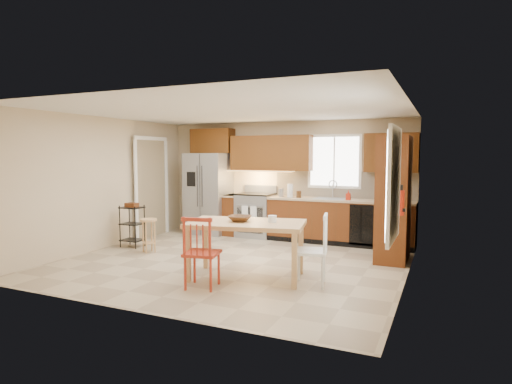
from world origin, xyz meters
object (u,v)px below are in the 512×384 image
at_px(refrigerator, 209,193).
at_px(soap_bottle, 348,195).
at_px(pantry, 394,199).
at_px(dining_table, 246,250).
at_px(bar_stool, 149,236).
at_px(table_jar, 272,221).
at_px(table_bowl, 240,222).
at_px(utility_cart, 132,226).
at_px(chair_white, 311,250).
at_px(range_stove, 256,216).
at_px(chair_red, 202,252).
at_px(fire_extinguisher, 400,203).

bearing_deg(refrigerator, soap_bottle, -0.45).
xyz_separation_m(soap_bottle, pantry, (0.95, -0.90, 0.05)).
bearing_deg(soap_bottle, dining_table, -106.97).
bearing_deg(bar_stool, dining_table, -19.34).
bearing_deg(table_jar, refrigerator, 133.94).
bearing_deg(table_bowl, utility_cart, 160.60).
distance_m(chair_white, utility_cart, 3.98).
relative_size(range_stove, chair_red, 0.94).
xyz_separation_m(refrigerator, soap_bottle, (3.18, -0.02, 0.09)).
relative_size(dining_table, bar_stool, 2.68).
bearing_deg(pantry, utility_cart, -168.52).
bearing_deg(dining_table, pantry, 35.22).
xyz_separation_m(chair_white, bar_stool, (-3.28, 0.70, -0.18)).
distance_m(range_stove, table_bowl, 3.14).
bearing_deg(dining_table, fire_extinguisher, 12.28).
distance_m(dining_table, utility_cart, 3.08).
relative_size(dining_table, chair_red, 1.70).
height_order(soap_bottle, chair_white, soap_bottle).
height_order(dining_table, utility_cart, utility_cart).
height_order(chair_white, utility_cart, chair_white).
xyz_separation_m(table_bowl, table_jar, (0.47, 0.10, 0.03)).
relative_size(soap_bottle, table_jar, 1.27).
bearing_deg(utility_cart, range_stove, 47.48).
relative_size(range_stove, table_jar, 6.12).
bearing_deg(utility_cart, dining_table, -19.21).
height_order(soap_bottle, dining_table, soap_bottle).
distance_m(range_stove, soap_bottle, 2.10).
bearing_deg(range_stove, pantry, -18.29).
height_order(pantry, fire_extinguisher, pantry).
bearing_deg(chair_red, table_bowl, 57.45).
bearing_deg(range_stove, table_bowl, -70.22).
relative_size(refrigerator, range_stove, 1.98).
height_order(chair_red, bar_stool, chair_red).
distance_m(pantry, chair_white, 2.17).
relative_size(chair_white, table_bowl, 2.90).
relative_size(pantry, utility_cart, 2.58).
bearing_deg(chair_white, table_jar, 72.99).
height_order(refrigerator, chair_white, refrigerator).
bearing_deg(refrigerator, dining_table, -51.24).
height_order(fire_extinguisher, table_jar, fire_extinguisher).
xyz_separation_m(fire_extinguisher, table_jar, (-1.66, -0.80, -0.25)).
bearing_deg(table_bowl, bar_stool, 161.48).
distance_m(range_stove, bar_stool, 2.49).
bearing_deg(chair_white, utility_cart, 64.54).
bearing_deg(fire_extinguisher, refrigerator, 155.48).
bearing_deg(fire_extinguisher, soap_bottle, 120.53).
height_order(refrigerator, dining_table, refrigerator).
relative_size(soap_bottle, table_bowl, 0.57).
distance_m(chair_red, chair_white, 1.48).
height_order(range_stove, utility_cart, range_stove).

